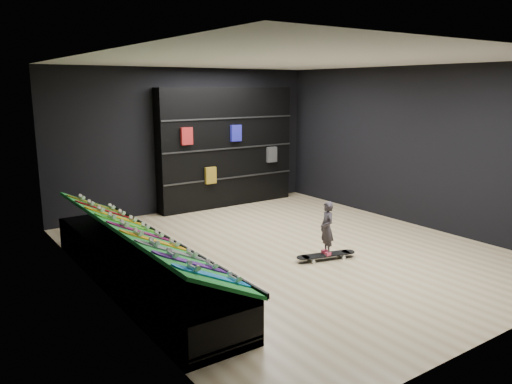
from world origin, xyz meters
TOP-DOWN VIEW (x-y plane):
  - floor at (0.00, 0.00)m, footprint 6.00×7.00m
  - ceiling at (0.00, 0.00)m, footprint 6.00×7.00m
  - wall_back at (0.00, 3.50)m, footprint 6.00×0.02m
  - wall_front at (0.00, -3.50)m, footprint 6.00×0.02m
  - wall_left at (-3.00, 0.00)m, footprint 0.02×7.00m
  - wall_right at (3.00, 0.00)m, footprint 0.02×7.00m
  - display_rack at (-2.55, 0.00)m, footprint 0.90×4.50m
  - turf_ramp at (-2.50, 0.00)m, footprint 0.92×4.50m
  - back_shelving at (0.87, 3.32)m, footprint 3.25×0.38m
  - floor_skateboard at (0.21, -0.67)m, footprint 1.00×0.46m
  - child at (0.21, -0.67)m, footprint 0.19×0.22m
  - display_board_0 at (-2.49, -1.90)m, footprint 0.93×0.22m
  - display_board_1 at (-2.49, -1.42)m, footprint 0.93×0.22m
  - display_board_2 at (-2.49, -0.95)m, footprint 0.93×0.22m
  - display_board_3 at (-2.49, -0.48)m, footprint 0.93×0.22m
  - display_board_4 at (-2.49, 0.00)m, footprint 0.93×0.22m
  - display_board_5 at (-2.49, 0.48)m, footprint 0.93×0.22m
  - display_board_6 at (-2.49, 0.95)m, footprint 0.93×0.22m
  - display_board_7 at (-2.49, 1.42)m, footprint 0.93×0.22m
  - display_board_8 at (-2.49, 1.90)m, footprint 0.93×0.22m

SIDE VIEW (x-z plane):
  - floor at x=0.00m, z-range -0.01..0.01m
  - floor_skateboard at x=0.21m, z-range 0.00..0.09m
  - display_rack at x=-2.55m, z-range 0.00..0.50m
  - child at x=0.21m, z-range 0.09..0.59m
  - turf_ramp at x=-2.50m, z-range 0.48..0.94m
  - display_board_0 at x=-2.49m, z-range 0.49..0.99m
  - display_board_1 at x=-2.49m, z-range 0.49..0.99m
  - display_board_2 at x=-2.49m, z-range 0.49..0.99m
  - display_board_3 at x=-2.49m, z-range 0.49..0.99m
  - display_board_4 at x=-2.49m, z-range 0.49..0.99m
  - display_board_5 at x=-2.49m, z-range 0.49..0.99m
  - display_board_6 at x=-2.49m, z-range 0.49..0.99m
  - display_board_7 at x=-2.49m, z-range 0.49..0.99m
  - display_board_8 at x=-2.49m, z-range 0.49..0.99m
  - back_shelving at x=0.87m, z-range 0.00..2.60m
  - wall_back at x=0.00m, z-range 0.00..3.00m
  - wall_front at x=0.00m, z-range 0.00..3.00m
  - wall_left at x=-3.00m, z-range 0.00..3.00m
  - wall_right at x=3.00m, z-range 0.00..3.00m
  - ceiling at x=0.00m, z-range 3.00..3.00m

